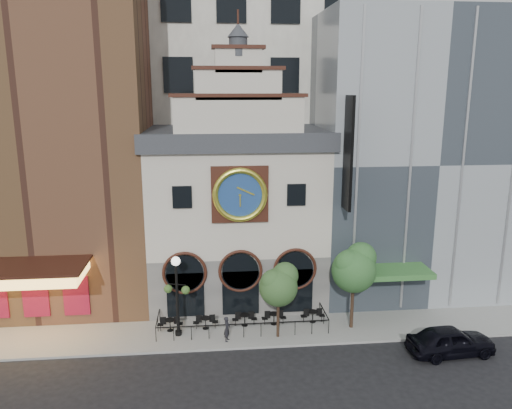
{
  "coord_description": "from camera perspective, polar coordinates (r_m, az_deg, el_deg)",
  "views": [
    {
      "loc": [
        -1.98,
        -26.64,
        15.05
      ],
      "look_at": [
        1.23,
        6.0,
        7.38
      ],
      "focal_mm": 35.0,
      "sensor_mm": 36.0,
      "label": 1
    }
  ],
  "objects": [
    {
      "name": "clock_building",
      "position": [
        35.52,
        -2.25,
        -0.47
      ],
      "size": [
        12.6,
        8.78,
        18.65
      ],
      "color": "#605E5B",
      "rests_on": "ground"
    },
    {
      "name": "tree_left",
      "position": [
        30.35,
        2.64,
        -9.06
      ],
      "size": [
        2.43,
        2.34,
        4.68
      ],
      "color": "#382619",
      "rests_on": "sidewalk"
    },
    {
      "name": "retail_building",
      "position": [
        39.87,
        16.57,
        5.54
      ],
      "size": [
        14.0,
        14.4,
        20.0
      ],
      "color": "gray",
      "rests_on": "ground"
    },
    {
      "name": "bistro_3",
      "position": [
        33.0,
        2.06,
        -12.8
      ],
      "size": [
        1.58,
        0.68,
        0.9
      ],
      "color": "black",
      "rests_on": "sidewalk"
    },
    {
      "name": "lamppost",
      "position": [
        30.95,
        -9.05,
        -9.33
      ],
      "size": [
        1.59,
        0.83,
        5.1
      ],
      "rotation": [
        0.0,
        0.0,
        -0.28
      ],
      "color": "black",
      "rests_on": "sidewalk"
    },
    {
      "name": "theater_building",
      "position": [
        38.3,
        -22.58,
        8.5
      ],
      "size": [
        14.0,
        15.6,
        25.0
      ],
      "color": "brown",
      "rests_on": "ground"
    },
    {
      "name": "ground",
      "position": [
        30.66,
        -1.23,
        -16.24
      ],
      "size": [
        120.0,
        120.0,
        0.0
      ],
      "primitive_type": "plane",
      "color": "black",
      "rests_on": "ground"
    },
    {
      "name": "car_right",
      "position": [
        31.83,
        21.37,
        -14.3
      ],
      "size": [
        5.17,
        2.42,
        1.71
      ],
      "primitive_type": "imported",
      "rotation": [
        0.0,
        0.0,
        1.65
      ],
      "color": "black",
      "rests_on": "ground"
    },
    {
      "name": "bistro_0",
      "position": [
        32.64,
        -9.79,
        -13.3
      ],
      "size": [
        1.58,
        0.68,
        0.9
      ],
      "color": "black",
      "rests_on": "sidewalk"
    },
    {
      "name": "office_tower",
      "position": [
        46.95,
        -3.35,
        19.19
      ],
      "size": [
        20.0,
        16.0,
        40.0
      ],
      "primitive_type": "cube",
      "color": "silver",
      "rests_on": "ground"
    },
    {
      "name": "tree_right",
      "position": [
        31.84,
        11.19,
        -7.02
      ],
      "size": [
        2.87,
        2.77,
        5.53
      ],
      "color": "#382619",
      "rests_on": "sidewalk"
    },
    {
      "name": "bistro_2",
      "position": [
        32.83,
        -1.31,
        -12.93
      ],
      "size": [
        1.58,
        0.68,
        0.9
      ],
      "color": "black",
      "rests_on": "sidewalk"
    },
    {
      "name": "bistro_1",
      "position": [
        32.58,
        -5.78,
        -13.21
      ],
      "size": [
        1.58,
        0.68,
        0.9
      ],
      "color": "black",
      "rests_on": "sidewalk"
    },
    {
      "name": "sidewalk",
      "position": [
        32.82,
        -1.58,
        -13.99
      ],
      "size": [
        44.0,
        5.0,
        0.15
      ],
      "primitive_type": "cube",
      "color": "gray",
      "rests_on": "ground"
    },
    {
      "name": "bistro_4",
      "position": [
        33.47,
        6.51,
        -12.48
      ],
      "size": [
        1.58,
        0.68,
        0.9
      ],
      "color": "black",
      "rests_on": "sidewalk"
    },
    {
      "name": "pedestrian",
      "position": [
        30.97,
        -3.33,
        -14.0
      ],
      "size": [
        0.52,
        0.65,
        1.55
      ],
      "primitive_type": "imported",
      "rotation": [
        0.0,
        0.0,
        1.27
      ],
      "color": "black",
      "rests_on": "sidewalk"
    },
    {
      "name": "cafe_railing",
      "position": [
        32.59,
        -1.58,
        -13.17
      ],
      "size": [
        10.6,
        2.6,
        0.9
      ],
      "primitive_type": null,
      "color": "black",
      "rests_on": "sidewalk"
    }
  ]
}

